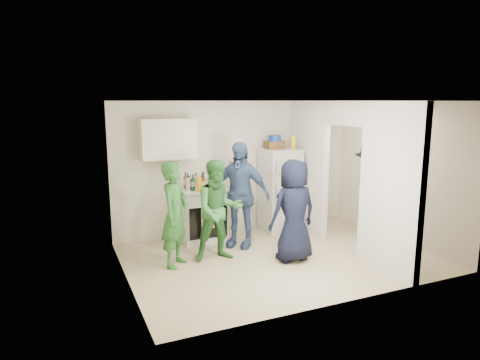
# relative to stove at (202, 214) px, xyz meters

# --- Properties ---
(floor) EXTENTS (4.80, 4.80, 0.00)m
(floor) POSITION_rel_stove_xyz_m (0.84, -1.37, -0.47)
(floor) COLOR #C6B88C
(floor) RESTS_ON ground
(wall_back) EXTENTS (4.80, 0.00, 4.80)m
(wall_back) POSITION_rel_stove_xyz_m (0.84, 0.33, 0.78)
(wall_back) COLOR silver
(wall_back) RESTS_ON floor
(wall_front) EXTENTS (4.80, 0.00, 4.80)m
(wall_front) POSITION_rel_stove_xyz_m (0.84, -3.07, 0.78)
(wall_front) COLOR silver
(wall_front) RESTS_ON floor
(wall_left) EXTENTS (0.00, 3.40, 3.40)m
(wall_left) POSITION_rel_stove_xyz_m (-1.56, -1.37, 0.78)
(wall_left) COLOR silver
(wall_left) RESTS_ON floor
(wall_right) EXTENTS (0.00, 3.40, 3.40)m
(wall_right) POSITION_rel_stove_xyz_m (3.24, -1.37, 0.78)
(wall_right) COLOR silver
(wall_right) RESTS_ON floor
(ceiling) EXTENTS (4.80, 4.80, 0.00)m
(ceiling) POSITION_rel_stove_xyz_m (0.84, -1.37, 2.03)
(ceiling) COLOR white
(ceiling) RESTS_ON wall_back
(partition_pier_back) EXTENTS (0.12, 1.20, 2.50)m
(partition_pier_back) POSITION_rel_stove_xyz_m (2.04, -0.27, 0.78)
(partition_pier_back) COLOR silver
(partition_pier_back) RESTS_ON floor
(partition_pier_front) EXTENTS (0.12, 1.20, 2.50)m
(partition_pier_front) POSITION_rel_stove_xyz_m (2.04, -2.47, 0.78)
(partition_pier_front) COLOR silver
(partition_pier_front) RESTS_ON floor
(partition_header) EXTENTS (0.12, 1.00, 0.40)m
(partition_header) POSITION_rel_stove_xyz_m (2.04, -1.37, 1.83)
(partition_header) COLOR silver
(partition_header) RESTS_ON partition_pier_back
(stove) EXTENTS (0.79, 0.66, 0.95)m
(stove) POSITION_rel_stove_xyz_m (0.00, 0.00, 0.00)
(stove) COLOR white
(stove) RESTS_ON floor
(upper_cabinet) EXTENTS (0.95, 0.34, 0.70)m
(upper_cabinet) POSITION_rel_stove_xyz_m (-0.56, 0.15, 1.38)
(upper_cabinet) COLOR silver
(upper_cabinet) RESTS_ON wall_back
(fridge) EXTENTS (0.66, 0.64, 1.60)m
(fridge) POSITION_rel_stove_xyz_m (1.57, -0.03, 0.33)
(fridge) COLOR silver
(fridge) RESTS_ON floor
(wicker_basket) EXTENTS (0.35, 0.25, 0.15)m
(wicker_basket) POSITION_rel_stove_xyz_m (1.47, 0.02, 1.20)
(wicker_basket) COLOR brown
(wicker_basket) RESTS_ON fridge
(blue_bowl) EXTENTS (0.24, 0.24, 0.11)m
(blue_bowl) POSITION_rel_stove_xyz_m (1.47, 0.02, 1.33)
(blue_bowl) COLOR navy
(blue_bowl) RESTS_ON wicker_basket
(yellow_cup_stack_top) EXTENTS (0.09, 0.09, 0.25)m
(yellow_cup_stack_top) POSITION_rel_stove_xyz_m (1.79, -0.13, 1.25)
(yellow_cup_stack_top) COLOR yellow
(yellow_cup_stack_top) RESTS_ON fridge
(wall_clock) EXTENTS (0.22, 0.02, 0.22)m
(wall_clock) POSITION_rel_stove_xyz_m (0.89, 0.31, 1.23)
(wall_clock) COLOR white
(wall_clock) RESTS_ON wall_back
(spice_shelf) EXTENTS (0.35, 0.08, 0.03)m
(spice_shelf) POSITION_rel_stove_xyz_m (0.84, 0.28, 0.88)
(spice_shelf) COLOR olive
(spice_shelf) RESTS_ON wall_back
(nook_window) EXTENTS (0.03, 0.70, 0.80)m
(nook_window) POSITION_rel_stove_xyz_m (3.22, -1.17, 1.18)
(nook_window) COLOR black
(nook_window) RESTS_ON wall_right
(nook_window_frame) EXTENTS (0.04, 0.76, 0.86)m
(nook_window_frame) POSITION_rel_stove_xyz_m (3.21, -1.17, 1.18)
(nook_window_frame) COLOR white
(nook_window_frame) RESTS_ON wall_right
(nook_valance) EXTENTS (0.04, 0.82, 0.18)m
(nook_valance) POSITION_rel_stove_xyz_m (3.18, -1.17, 1.53)
(nook_valance) COLOR white
(nook_valance) RESTS_ON wall_right
(yellow_cup_stack_stove) EXTENTS (0.09, 0.09, 0.25)m
(yellow_cup_stack_stove) POSITION_rel_stove_xyz_m (-0.12, -0.22, 0.60)
(yellow_cup_stack_stove) COLOR orange
(yellow_cup_stack_stove) RESTS_ON stove
(red_cup) EXTENTS (0.09, 0.09, 0.12)m
(red_cup) POSITION_rel_stove_xyz_m (0.22, -0.20, 0.53)
(red_cup) COLOR red
(red_cup) RESTS_ON stove
(person_green_left) EXTENTS (0.67, 0.70, 1.61)m
(person_green_left) POSITION_rel_stove_xyz_m (-0.77, -1.02, 0.33)
(person_green_left) COLOR #2C6A2A
(person_green_left) RESTS_ON floor
(person_green_center) EXTENTS (0.84, 0.68, 1.61)m
(person_green_center) POSITION_rel_stove_xyz_m (-0.08, -1.04, 0.33)
(person_green_center) COLOR #39823A
(person_green_center) RESTS_ON floor
(person_denim) EXTENTS (1.08, 1.07, 1.83)m
(person_denim) POSITION_rel_stove_xyz_m (0.48, -0.58, 0.44)
(person_denim) COLOR #38497A
(person_denim) RESTS_ON floor
(person_navy) EXTENTS (0.82, 0.57, 1.62)m
(person_navy) POSITION_rel_stove_xyz_m (0.99, -1.54, 0.34)
(person_navy) COLOR black
(person_navy) RESTS_ON floor
(person_nook) EXTENTS (1.18, 1.30, 1.76)m
(person_nook) POSITION_rel_stove_xyz_m (2.94, -1.05, 0.41)
(person_nook) COLOR black
(person_nook) RESTS_ON floor
(bottle_a) EXTENTS (0.07, 0.07, 0.30)m
(bottle_a) POSITION_rel_stove_xyz_m (-0.27, 0.12, 0.62)
(bottle_a) COLOR brown
(bottle_a) RESTS_ON stove
(bottle_b) EXTENTS (0.07, 0.07, 0.29)m
(bottle_b) POSITION_rel_stove_xyz_m (-0.19, -0.08, 0.62)
(bottle_b) COLOR #1C5422
(bottle_b) RESTS_ON stove
(bottle_c) EXTENTS (0.07, 0.07, 0.28)m
(bottle_c) POSITION_rel_stove_xyz_m (-0.06, 0.15, 0.61)
(bottle_c) COLOR #A8AEB6
(bottle_c) RESTS_ON stove
(bottle_d) EXTENTS (0.07, 0.07, 0.27)m
(bottle_d) POSITION_rel_stove_xyz_m (0.01, -0.05, 0.61)
(bottle_d) COLOR brown
(bottle_d) RESTS_ON stove
(bottle_e) EXTENTS (0.06, 0.06, 0.28)m
(bottle_e) POSITION_rel_stove_xyz_m (0.10, 0.18, 0.61)
(bottle_e) COLOR silver
(bottle_e) RESTS_ON stove
(bottle_f) EXTENTS (0.06, 0.06, 0.29)m
(bottle_f) POSITION_rel_stove_xyz_m (0.18, 0.02, 0.62)
(bottle_f) COLOR #153A1D
(bottle_f) RESTS_ON stove
(bottle_g) EXTENTS (0.07, 0.07, 0.31)m
(bottle_g) POSITION_rel_stove_xyz_m (0.26, 0.12, 0.63)
(bottle_g) COLOR brown
(bottle_g) RESTS_ON stove
(bottle_h) EXTENTS (0.07, 0.07, 0.32)m
(bottle_h) POSITION_rel_stove_xyz_m (-0.29, -0.11, 0.63)
(bottle_h) COLOR silver
(bottle_h) RESTS_ON stove
(bottle_i) EXTENTS (0.07, 0.07, 0.28)m
(bottle_i) POSITION_rel_stove_xyz_m (0.04, 0.10, 0.61)
(bottle_i) COLOR brown
(bottle_i) RESTS_ON stove
(bottle_j) EXTENTS (0.06, 0.06, 0.28)m
(bottle_j) POSITION_rel_stove_xyz_m (0.30, -0.11, 0.61)
(bottle_j) COLOR #1D5527
(bottle_j) RESTS_ON stove
(bottle_k) EXTENTS (0.08, 0.08, 0.25)m
(bottle_k) POSITION_rel_stove_xyz_m (-0.22, 0.03, 0.60)
(bottle_k) COLOR brown
(bottle_k) RESTS_ON stove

